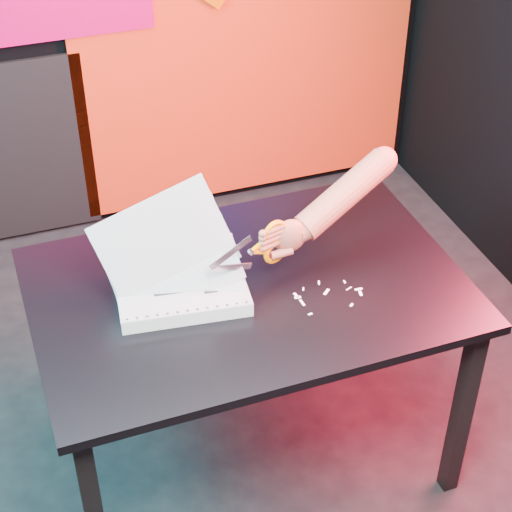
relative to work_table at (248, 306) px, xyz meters
name	(u,v)px	position (x,y,z in m)	size (l,w,h in m)	color
room	(195,96)	(-0.11, 0.09, 0.68)	(3.01, 3.01, 2.71)	black
backdrop	(115,29)	(-0.05, 1.55, 0.29)	(2.88, 0.05, 2.08)	red
work_table	(248,306)	(0.00, 0.00, 0.00)	(1.29, 0.87, 0.75)	black
printout_stack	(180,286)	(-0.20, 0.02, 0.11)	(0.44, 0.32, 0.35)	silver
scissors	(270,244)	(0.07, 0.00, 0.22)	(0.26, 0.08, 0.15)	silver
hand_forearm	(335,201)	(0.30, 0.07, 0.28)	(0.47, 0.17, 0.24)	#9A4334
paper_clippings	(326,295)	(0.20, -0.12, 0.08)	(0.21, 0.14, 0.00)	white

